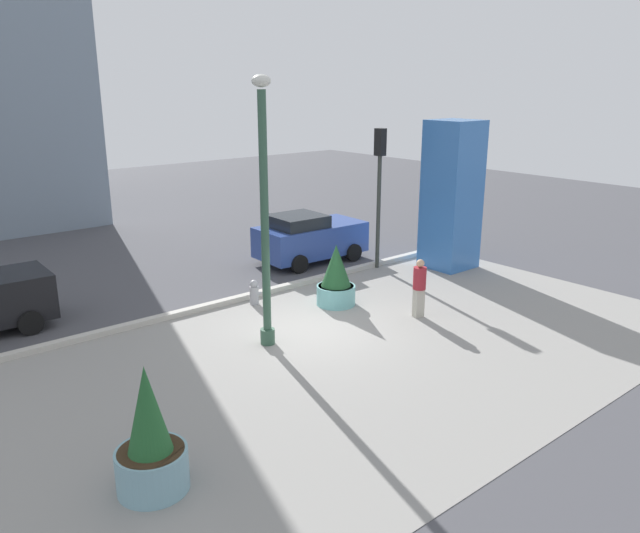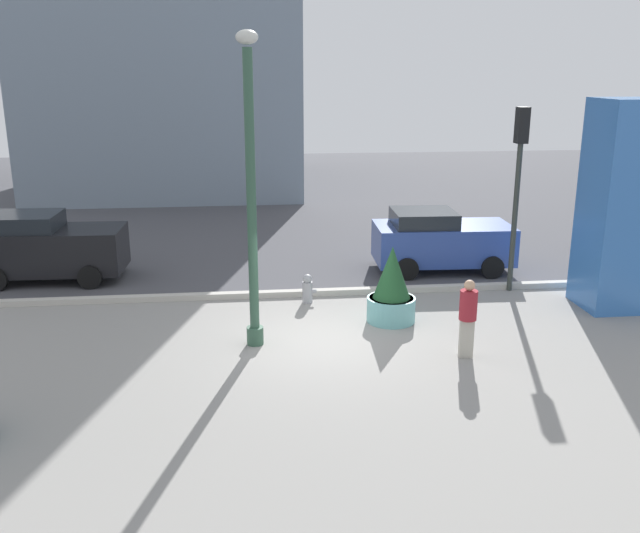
% 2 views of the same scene
% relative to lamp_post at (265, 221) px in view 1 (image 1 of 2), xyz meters
% --- Properties ---
extents(ground_plane, '(60.00, 60.00, 0.00)m').
position_rel_lamp_post_xyz_m(ground_plane, '(1.47, 4.05, -3.15)').
color(ground_plane, '#47474C').
extents(plaza_pavement, '(18.00, 10.00, 0.02)m').
position_rel_lamp_post_xyz_m(plaza_pavement, '(1.47, -1.95, -3.15)').
color(plaza_pavement, gray).
rests_on(plaza_pavement, ground_plane).
extents(curb_strip, '(18.00, 0.24, 0.16)m').
position_rel_lamp_post_xyz_m(curb_strip, '(1.47, 3.17, -3.07)').
color(curb_strip, '#B7B2A8').
rests_on(curb_strip, ground_plane).
extents(lamp_post, '(0.44, 0.44, 6.45)m').
position_rel_lamp_post_xyz_m(lamp_post, '(0.00, 0.00, 0.00)').
color(lamp_post, '#335642').
rests_on(lamp_post, ground_plane).
extents(art_pillar_blue, '(1.55, 1.55, 5.08)m').
position_rel_lamp_post_xyz_m(art_pillar_blue, '(8.86, 1.52, -0.61)').
color(art_pillar_blue, '#3870BC').
rests_on(art_pillar_blue, ground_plane).
extents(potted_plant_mid_plaza, '(1.13, 1.13, 1.82)m').
position_rel_lamp_post_xyz_m(potted_plant_mid_plaza, '(3.20, 1.07, -2.35)').
color(potted_plant_mid_plaza, '#6BB2B2').
rests_on(potted_plant_mid_plaza, ground_plane).
extents(potted_plant_curbside, '(1.15, 1.15, 2.17)m').
position_rel_lamp_post_xyz_m(potted_plant_curbside, '(-4.78, -3.59, -2.32)').
color(potted_plant_curbside, '#7AA8B7').
rests_on(potted_plant_curbside, ground_plane).
extents(fire_hydrant, '(0.36, 0.26, 0.75)m').
position_rel_lamp_post_xyz_m(fire_hydrant, '(1.38, 2.62, -2.78)').
color(fire_hydrant, '#99999E').
rests_on(fire_hydrant, ground_plane).
extents(traffic_light_corner, '(0.28, 0.42, 4.81)m').
position_rel_lamp_post_xyz_m(traffic_light_corner, '(6.84, 3.03, 0.09)').
color(traffic_light_corner, '#333833').
rests_on(traffic_light_corner, ground_plane).
extents(car_far_lane, '(4.01, 2.23, 1.78)m').
position_rel_lamp_post_xyz_m(car_far_lane, '(5.51, 5.18, -2.25)').
color(car_far_lane, '#2D4793').
rests_on(car_far_lane, ground_plane).
extents(pedestrian_crossing, '(0.42, 0.42, 1.66)m').
position_rel_lamp_post_xyz_m(pedestrian_crossing, '(4.30, -1.15, -2.22)').
color(pedestrian_crossing, '#B2AD9E').
rests_on(pedestrian_crossing, ground_plane).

